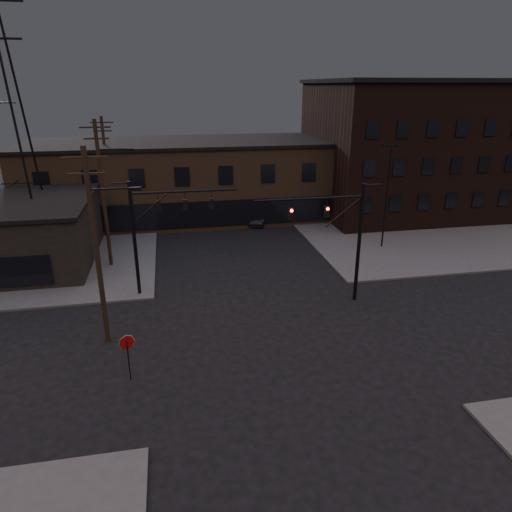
{
  "coord_description": "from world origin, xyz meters",
  "views": [
    {
      "loc": [
        -5.49,
        -21.96,
        13.73
      ],
      "look_at": [
        -0.31,
        4.89,
        3.5
      ],
      "focal_mm": 32.0,
      "sensor_mm": 36.0,
      "label": 1
    }
  ],
  "objects_px": {
    "traffic_signal_near": "(343,231)",
    "stop_sign": "(127,347)",
    "parked_car_lot_a": "(362,214)",
    "parked_car_lot_b": "(391,221)",
    "traffic_signal_far": "(153,225)",
    "car_crossing": "(257,216)"
  },
  "relations": [
    {
      "from": "parked_car_lot_a",
      "to": "car_crossing",
      "type": "height_order",
      "value": "parked_car_lot_a"
    },
    {
      "from": "parked_car_lot_a",
      "to": "parked_car_lot_b",
      "type": "distance_m",
      "value": 3.27
    },
    {
      "from": "stop_sign",
      "to": "traffic_signal_far",
      "type": "bearing_deg",
      "value": 82.68
    },
    {
      "from": "traffic_signal_far",
      "to": "parked_car_lot_b",
      "type": "relative_size",
      "value": 1.93
    },
    {
      "from": "car_crossing",
      "to": "traffic_signal_far",
      "type": "bearing_deg",
      "value": -109.5
    },
    {
      "from": "stop_sign",
      "to": "parked_car_lot_a",
      "type": "height_order",
      "value": "stop_sign"
    },
    {
      "from": "parked_car_lot_b",
      "to": "stop_sign",
      "type": "bearing_deg",
      "value": 125.66
    },
    {
      "from": "parked_car_lot_a",
      "to": "parked_car_lot_b",
      "type": "bearing_deg",
      "value": -149.79
    },
    {
      "from": "traffic_signal_near",
      "to": "car_crossing",
      "type": "height_order",
      "value": "traffic_signal_near"
    },
    {
      "from": "traffic_signal_near",
      "to": "parked_car_lot_a",
      "type": "relative_size",
      "value": 1.8
    },
    {
      "from": "traffic_signal_far",
      "to": "car_crossing",
      "type": "distance_m",
      "value": 19.37
    },
    {
      "from": "stop_sign",
      "to": "parked_car_lot_a",
      "type": "xyz_separation_m",
      "value": [
        22.5,
        24.03,
        -0.94
      ]
    },
    {
      "from": "traffic_signal_near",
      "to": "stop_sign",
      "type": "bearing_deg",
      "value": -154.1
    },
    {
      "from": "traffic_signal_far",
      "to": "parked_car_lot_b",
      "type": "xyz_separation_m",
      "value": [
        23.42,
        11.65,
        -4.26
      ]
    },
    {
      "from": "traffic_signal_far",
      "to": "car_crossing",
      "type": "height_order",
      "value": "traffic_signal_far"
    },
    {
      "from": "parked_car_lot_a",
      "to": "parked_car_lot_b",
      "type": "height_order",
      "value": "parked_car_lot_a"
    },
    {
      "from": "traffic_signal_far",
      "to": "stop_sign",
      "type": "relative_size",
      "value": 3.23
    },
    {
      "from": "traffic_signal_near",
      "to": "traffic_signal_far",
      "type": "xyz_separation_m",
      "value": [
        -12.07,
        3.5,
        0.08
      ]
    },
    {
      "from": "stop_sign",
      "to": "car_crossing",
      "type": "distance_m",
      "value": 28.35
    },
    {
      "from": "traffic_signal_near",
      "to": "car_crossing",
      "type": "distance_m",
      "value": 19.95
    },
    {
      "from": "traffic_signal_near",
      "to": "stop_sign",
      "type": "xyz_separation_m",
      "value": [
        -13.36,
        -6.49,
        -3.09
      ]
    },
    {
      "from": "traffic_signal_near",
      "to": "car_crossing",
      "type": "relative_size",
      "value": 1.71
    }
  ]
}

